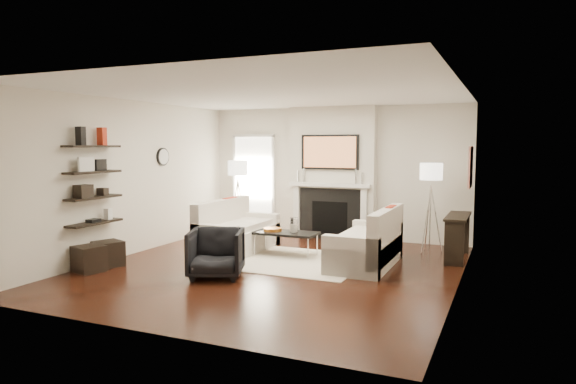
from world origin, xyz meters
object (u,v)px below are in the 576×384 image
at_px(armchair, 216,251).
at_px(lamp_left_shade, 238,168).
at_px(lamp_right_shade, 431,171).
at_px(loveseat_right_base, 365,252).
at_px(loveseat_left_base, 238,240).
at_px(coffee_table, 286,233).
at_px(ottoman_near, 108,254).

distance_m(armchair, lamp_left_shade, 3.47).
bearing_deg(lamp_left_shade, lamp_right_shade, 1.23).
height_order(loveseat_right_base, armchair, armchair).
bearing_deg(loveseat_right_base, lamp_right_shade, 62.92).
bearing_deg(lamp_right_shade, loveseat_left_base, -156.70).
relative_size(armchair, lamp_right_shade, 1.94).
bearing_deg(armchair, lamp_right_shade, 28.72).
height_order(loveseat_left_base, armchair, armchair).
height_order(loveseat_right_base, coffee_table, same).
relative_size(lamp_left_shade, ottoman_near, 1.00).
bearing_deg(armchair, ottoman_near, 161.46).
bearing_deg(coffee_table, armchair, -101.47).
distance_m(armchair, lamp_right_shade, 4.18).
height_order(coffee_table, lamp_left_shade, lamp_left_shade).
relative_size(loveseat_left_base, coffee_table, 1.64).
relative_size(coffee_table, lamp_left_shade, 2.75).
bearing_deg(ottoman_near, lamp_right_shade, 35.40).
height_order(loveseat_left_base, ottoman_near, loveseat_left_base).
relative_size(lamp_right_shade, ottoman_near, 1.00).
height_order(loveseat_right_base, lamp_left_shade, lamp_left_shade).
xyz_separation_m(armchair, lamp_left_shade, (-1.31, 3.03, 1.06)).
bearing_deg(coffee_table, lamp_left_shade, 141.90).
xyz_separation_m(loveseat_left_base, lamp_left_shade, (-0.71, 1.29, 1.24)).
distance_m(loveseat_left_base, ottoman_near, 2.27).
distance_m(lamp_right_shade, ottoman_near, 5.68).
bearing_deg(coffee_table, ottoman_near, -141.33).
relative_size(coffee_table, armchair, 1.42).
bearing_deg(coffee_table, lamp_right_shade, 31.77).
xyz_separation_m(loveseat_right_base, lamp_right_shade, (0.79, 1.54, 1.24)).
bearing_deg(lamp_left_shade, ottoman_near, -101.21).
distance_m(armchair, ottoman_near, 1.94).
height_order(loveseat_left_base, coffee_table, same).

